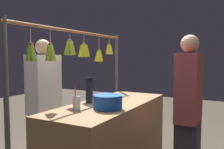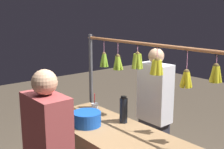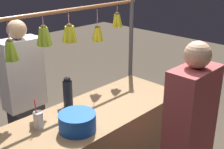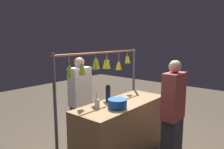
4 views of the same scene
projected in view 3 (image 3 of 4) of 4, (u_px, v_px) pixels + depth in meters
display_rack at (60, 61)px, 2.61m from camera, size 1.98×0.13×1.72m
water_bottle at (68, 94)px, 2.47m from camera, size 0.08×0.08×0.27m
blue_bucket at (77, 122)px, 2.17m from camera, size 0.28×0.28×0.13m
drink_cup at (38, 120)px, 2.19m from camera, size 0.07×0.07×0.23m
vendor_person at (25, 103)px, 2.86m from camera, size 0.38×0.21×1.60m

